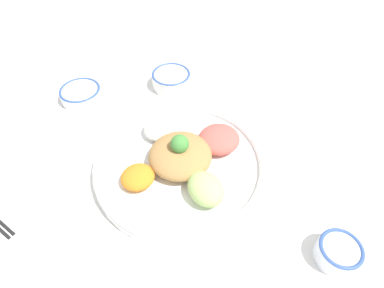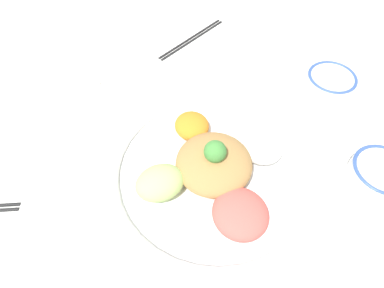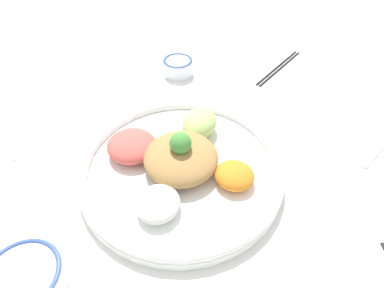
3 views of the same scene
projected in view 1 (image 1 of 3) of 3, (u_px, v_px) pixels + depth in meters
The scene contains 6 objects.
ground_plane at pixel (171, 169), 0.75m from camera, with size 2.40×2.40×0.00m, color white.
salad_platter at pixel (182, 161), 0.73m from camera, with size 0.40×0.40×0.11m.
sauce_bowl_red at pixel (81, 93), 0.90m from camera, with size 0.11×0.11×0.04m.
rice_bowl_blue at pixel (338, 252), 0.59m from camera, with size 0.08×0.08×0.04m.
sauce_bowl_dark at pixel (171, 79), 0.94m from camera, with size 0.11×0.11×0.05m.
serving_spoon_extra at pixel (268, 98), 0.92m from camera, with size 0.04×0.13×0.01m.
Camera 1 is at (-0.43, -0.16, 0.60)m, focal length 30.00 mm.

